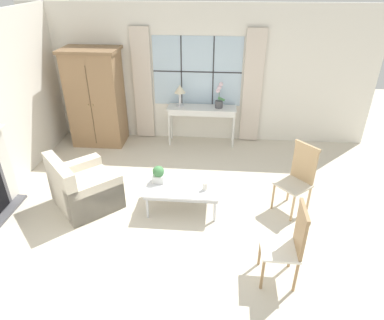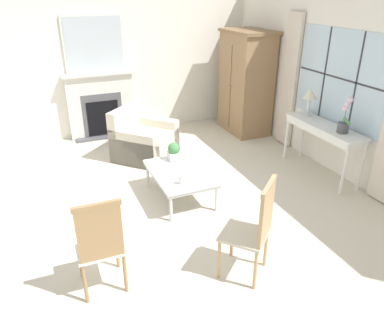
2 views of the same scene
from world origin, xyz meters
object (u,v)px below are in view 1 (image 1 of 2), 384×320
Objects in this scene: armchair_upholstered at (84,189)px; accent_chair_wooden at (290,241)px; console_table at (202,111)px; armoire at (96,98)px; side_chair_wooden at (299,175)px; potted_plant_small at (159,174)px; table_lamp at (180,91)px; coffee_table at (183,187)px; pillar_candle at (205,187)px; potted_orchid at (219,98)px.

accent_chair_wooden is at bearing -23.16° from armchair_upholstered.
armchair_upholstered reaches higher than console_table.
side_chair_wooden is (3.80, -2.09, -0.39)m from armoire.
console_table reaches higher than potted_plant_small.
table_lamp is 0.41× the size of side_chair_wooden.
armoire is 7.31× the size of potted_plant_small.
accent_chair_wooden reaches higher than coffee_table.
pillar_candle is (0.73, -0.17, -0.08)m from potted_plant_small.
pillar_candle is at bearing -85.36° from console_table.
table_lamp is at bearing 104.88° from pillar_candle.
pillar_candle is at bearing -13.15° from potted_plant_small.
pillar_candle is (-1.05, 1.22, -0.12)m from accent_chair_wooden.
armoire is at bearing 101.73° from armchair_upholstered.
coffee_table is 4.09× the size of potted_plant_small.
armoire is 4.35m from side_chair_wooden.
armchair_upholstered reaches higher than pillar_candle.
armoire is at bearing -176.79° from console_table.
pillar_candle is (-1.41, -0.23, -0.14)m from side_chair_wooden.
console_table reaches higher than coffee_table.
potted_orchid is (0.35, 0.01, 0.29)m from console_table.
armchair_upholstered is at bearing -177.51° from coffee_table.
table_lamp reaches higher than console_table.
potted_orchid is at bearing 77.99° from coffee_table.
armchair_upholstered is 3.24m from accent_chair_wooden.
table_lamp is 0.43× the size of accent_chair_wooden.
armoire is 3.37m from pillar_candle.
table_lamp is 2.64m from pillar_candle.
pillar_candle is at bearing -1.28° from armchair_upholstered.
pillar_candle is (-0.15, -2.45, -0.54)m from potted_orchid.
potted_orchid reaches higher than armchair_upholstered.
armoire reaches higher than armchair_upholstered.
side_chair_wooden reaches higher than coffee_table.
accent_chair_wooden reaches higher than pillar_candle.
armoire reaches higher than table_lamp.
potted_orchid is 0.48× the size of coffee_table.
table_lamp is 2.37m from potted_plant_small.
potted_plant_small is at bearing -103.26° from console_table.
armoire reaches higher than coffee_table.
table_lamp is (-0.46, 0.03, 0.43)m from console_table.
side_chair_wooden is at bearing 9.29° from pillar_candle.
coffee_table is at bearing -82.52° from table_lamp.
side_chair_wooden reaches higher than console_table.
accent_chair_wooden is (1.70, -3.69, -0.56)m from table_lamp.
side_chair_wooden is at bearing -60.52° from potted_orchid.
side_chair_wooden reaches higher than accent_chair_wooden.
side_chair_wooden is 0.98× the size of coffee_table.
accent_chair_wooden is at bearing -38.12° from potted_plant_small.
table_lamp reaches higher than accent_chair_wooden.
potted_orchid reaches higher than accent_chair_wooden.
console_table is at bearing 126.02° from side_chair_wooden.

